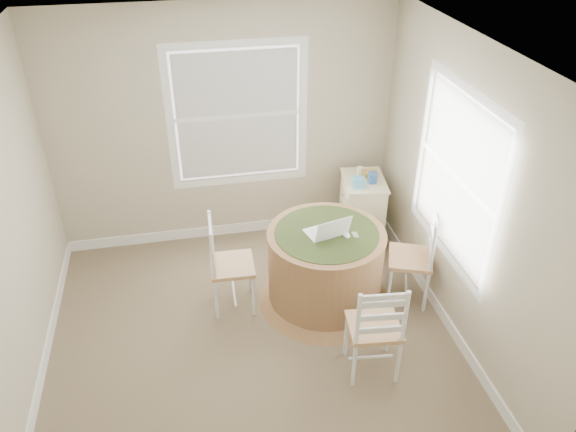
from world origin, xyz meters
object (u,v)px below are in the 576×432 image
object	(u,v)px
chair_left	(232,265)
chair_right	(410,258)
round_table	(325,264)
laptop	(327,231)
chair_near	(374,326)
corner_chest	(361,211)

from	to	relation	value
chair_left	chair_right	world-z (taller)	same
round_table	chair_right	xyz separation A→B (m)	(0.80, -0.11, 0.04)
chair_left	laptop	distance (m)	0.94
chair_left	chair_right	size ratio (longest dim) A/B	1.00
chair_right	laptop	bearing A→B (deg)	-75.37
chair_near	corner_chest	world-z (taller)	chair_near
chair_near	corner_chest	xyz separation A→B (m)	(0.49, 1.84, -0.08)
round_table	chair_near	distance (m)	0.95
round_table	chair_near	xyz separation A→B (m)	(0.16, -0.93, 0.04)
chair_near	laptop	distance (m)	0.99
chair_left	chair_near	size ratio (longest dim) A/B	1.00
round_table	laptop	distance (m)	0.39
chair_left	corner_chest	size ratio (longest dim) A/B	1.20
chair_left	chair_near	xyz separation A→B (m)	(1.03, -1.05, 0.00)
laptop	round_table	bearing A→B (deg)	-116.06
chair_right	laptop	world-z (taller)	laptop
chair_left	chair_near	distance (m)	1.47
round_table	corner_chest	size ratio (longest dim) A/B	1.63
corner_chest	laptop	bearing A→B (deg)	-117.53
round_table	laptop	world-z (taller)	laptop
chair_right	corner_chest	xyz separation A→B (m)	(-0.15, 1.02, -0.08)
chair_near	laptop	size ratio (longest dim) A/B	2.31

